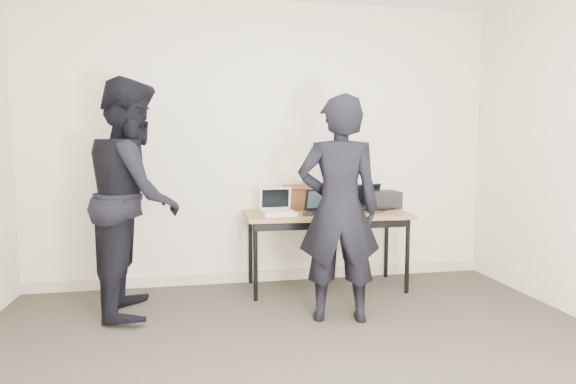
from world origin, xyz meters
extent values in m
cube|color=beige|center=(0.00, 2.27, 1.35)|extent=(4.50, 0.05, 2.70)
cube|color=brown|center=(0.52, 1.91, 0.70)|extent=(1.52, 0.69, 0.03)
cylinder|color=black|center=(-0.18, 1.66, 0.34)|extent=(0.04, 0.04, 0.68)
cylinder|color=black|center=(1.20, 1.62, 0.34)|extent=(0.04, 0.04, 0.68)
cylinder|color=black|center=(-0.16, 2.19, 0.34)|extent=(0.04, 0.04, 0.68)
cylinder|color=black|center=(1.22, 2.15, 0.34)|extent=(0.04, 0.04, 0.68)
cube|color=black|center=(0.51, 1.62, 0.64)|extent=(1.40, 0.06, 0.06)
cube|color=beige|center=(0.06, 1.82, 0.74)|extent=(0.31, 0.26, 0.03)
cube|color=beige|center=(0.06, 1.79, 0.76)|extent=(0.25, 0.15, 0.01)
cube|color=beige|center=(0.05, 1.96, 0.86)|extent=(0.30, 0.07, 0.20)
cube|color=black|center=(0.05, 1.95, 0.86)|extent=(0.25, 0.05, 0.17)
cube|color=beige|center=(0.05, 1.94, 0.75)|extent=(0.26, 0.03, 0.02)
cube|color=black|center=(0.49, 1.83, 0.73)|extent=(0.32, 0.27, 0.02)
cube|color=black|center=(0.50, 1.80, 0.74)|extent=(0.25, 0.17, 0.01)
cube|color=black|center=(0.46, 1.96, 0.84)|extent=(0.29, 0.13, 0.20)
cube|color=#26333F|center=(0.46, 1.95, 0.84)|extent=(0.25, 0.10, 0.16)
cube|color=black|center=(0.47, 1.93, 0.74)|extent=(0.25, 0.07, 0.01)
cube|color=black|center=(1.03, 2.02, 0.73)|extent=(0.37, 0.31, 0.02)
cube|color=black|center=(1.04, 1.99, 0.74)|extent=(0.29, 0.19, 0.01)
cube|color=black|center=(0.99, 2.17, 0.85)|extent=(0.33, 0.16, 0.22)
cube|color=black|center=(0.99, 2.16, 0.85)|extent=(0.28, 0.13, 0.18)
cube|color=black|center=(1.00, 2.14, 0.74)|extent=(0.29, 0.09, 0.02)
cube|color=#5B3418|center=(0.34, 2.13, 0.84)|extent=(0.37, 0.19, 0.24)
cube|color=#5B3418|center=(0.34, 2.07, 0.94)|extent=(0.36, 0.10, 0.07)
cube|color=#5B3418|center=(0.50, 2.11, 0.82)|extent=(0.02, 0.10, 0.02)
ellipsoid|color=white|center=(0.37, 2.13, 1.00)|extent=(0.13, 0.10, 0.08)
cube|color=black|center=(1.15, 2.09, 0.80)|extent=(0.30, 0.26, 0.17)
cube|color=black|center=(0.30, 1.73, 0.74)|extent=(0.09, 0.06, 0.03)
cube|color=black|center=(0.81, 1.84, 0.72)|extent=(0.28, 0.20, 0.01)
cube|color=black|center=(1.04, 1.84, 0.72)|extent=(0.19, 0.20, 0.01)
cube|color=black|center=(0.73, 2.09, 0.72)|extent=(0.25, 0.02, 0.01)
cube|color=silver|center=(0.50, 1.78, 0.72)|extent=(0.18, 0.18, 0.01)
imported|color=black|center=(0.40, 1.11, 0.86)|extent=(0.70, 0.52, 1.72)
imported|color=black|center=(-1.15, 1.62, 0.94)|extent=(0.73, 0.92, 1.87)
cube|color=#BAAE9A|center=(0.00, 2.23, 0.05)|extent=(4.50, 0.03, 0.10)
camera|label=1|loc=(-0.65, -2.38, 1.38)|focal=30.00mm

